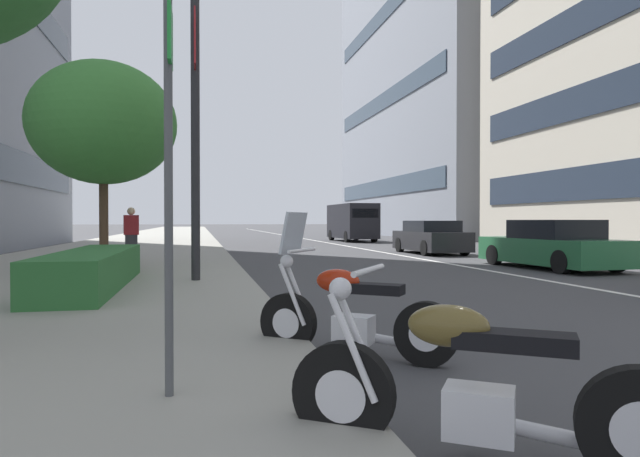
# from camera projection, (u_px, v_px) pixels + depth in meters

# --- Properties ---
(sidewalk_right_plaza) EXTENTS (160.00, 8.03, 0.15)m
(sidewalk_right_plaza) POSITION_uv_depth(u_px,v_px,m) (146.00, 243.00, 31.25)
(sidewalk_right_plaza) COLOR gray
(sidewalk_right_plaza) RESTS_ON ground
(lane_centre_stripe) EXTENTS (110.00, 0.16, 0.01)m
(lane_centre_stripe) POSITION_uv_depth(u_px,v_px,m) (313.00, 240.00, 38.42)
(lane_centre_stripe) COLOR silver
(lane_centre_stripe) RESTS_ON ground
(motorcycle_second_in_row) EXTENTS (1.33, 1.93, 1.10)m
(motorcycle_second_in_row) POSITION_uv_depth(u_px,v_px,m) (475.00, 392.00, 3.09)
(motorcycle_second_in_row) COLOR black
(motorcycle_second_in_row) RESTS_ON ground
(motorcycle_under_tarp) EXTENTS (1.33, 1.74, 1.46)m
(motorcycle_under_tarp) POSITION_uv_depth(u_px,v_px,m) (350.00, 315.00, 5.52)
(motorcycle_under_tarp) COLOR black
(motorcycle_under_tarp) RESTS_ON ground
(car_mid_block_traffic) EXTENTS (4.71, 2.08, 1.39)m
(car_mid_block_traffic) POSITION_uv_depth(u_px,v_px,m) (551.00, 246.00, 15.82)
(car_mid_block_traffic) COLOR #236038
(car_mid_block_traffic) RESTS_ON ground
(car_following_behind) EXTENTS (4.26, 1.86, 1.37)m
(car_following_behind) POSITION_uv_depth(u_px,v_px,m) (431.00, 238.00, 22.93)
(car_following_behind) COLOR black
(car_following_behind) RESTS_ON ground
(delivery_van_ahead) EXTENTS (5.64, 2.15, 2.45)m
(delivery_van_ahead) POSITION_uv_depth(u_px,v_px,m) (352.00, 221.00, 36.65)
(delivery_van_ahead) COLOR black
(delivery_van_ahead) RESTS_ON ground
(parking_sign_by_curb) EXTENTS (0.32, 0.06, 2.75)m
(parking_sign_by_curb) POSITION_uv_depth(u_px,v_px,m) (169.00, 160.00, 3.84)
(parking_sign_by_curb) COLOR #47494C
(parking_sign_by_curb) RESTS_ON sidewalk_right_plaza
(street_lamp_with_banners) EXTENTS (1.26, 2.25, 8.09)m
(street_lamp_with_banners) POSITION_uv_depth(u_px,v_px,m) (211.00, 43.00, 11.36)
(street_lamp_with_banners) COLOR #232326
(street_lamp_with_banners) RESTS_ON sidewalk_right_plaza
(clipped_hedge_bed) EXTENTS (5.54, 1.10, 0.67)m
(clipped_hedge_bed) POSITION_uv_depth(u_px,v_px,m) (93.00, 269.00, 10.16)
(clipped_hedge_bed) COLOR #28602D
(clipped_hedge_bed) RESTS_ON sidewalk_right_plaza
(street_tree_mid_sidewalk) EXTENTS (3.60, 3.60, 5.20)m
(street_tree_mid_sidewalk) POSITION_uv_depth(u_px,v_px,m) (103.00, 123.00, 13.87)
(street_tree_mid_sidewalk) COLOR #473323
(street_tree_mid_sidewalk) RESTS_ON sidewalk_right_plaza
(pedestrian_on_plaza) EXTENTS (0.33, 0.44, 1.60)m
(pedestrian_on_plaza) POSITION_uv_depth(u_px,v_px,m) (131.00, 235.00, 15.77)
(pedestrian_on_plaza) COLOR #2D2D33
(pedestrian_on_plaza) RESTS_ON sidewalk_right_plaza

